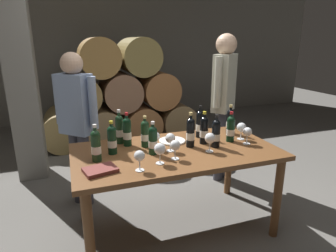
{
  "coord_description": "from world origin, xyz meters",
  "views": [
    {
      "loc": [
        -0.82,
        -2.12,
        1.64
      ],
      "look_at": [
        0.0,
        0.2,
        0.91
      ],
      "focal_mm": 30.86,
      "sensor_mm": 36.0,
      "label": 1
    }
  ],
  "objects_px": {
    "wine_bottle_5": "(120,129)",
    "wine_glass_1": "(139,157)",
    "sommelier_presenting": "(224,95)",
    "wine_bottle_9": "(230,121)",
    "wine_glass_3": "(175,146)",
    "wine_glass_0": "(170,139)",
    "wine_glass_2": "(210,139)",
    "wine_glass_4": "(247,132)",
    "dining_table": "(176,159)",
    "wine_bottle_11": "(204,130)",
    "wine_bottle_3": "(145,133)",
    "wine_bottle_10": "(190,132)",
    "wine_bottle_6": "(153,140)",
    "wine_bottle_8": "(96,145)",
    "tasting_notebook": "(100,170)",
    "wine_glass_6": "(241,128)",
    "wine_glass_7": "(156,137)",
    "wine_bottle_0": "(127,131)",
    "taster_seated_left": "(77,118)",
    "wine_bottle_7": "(231,128)",
    "wine_bottle_1": "(200,124)",
    "serving_plate": "(172,141)",
    "wine_bottle_4": "(216,133)",
    "wine_bottle_2": "(112,140)",
    "wine_glass_5": "(160,149)"
  },
  "relations": [
    {
      "from": "wine_bottle_10",
      "to": "wine_glass_3",
      "type": "distance_m",
      "value": 0.31
    },
    {
      "from": "taster_seated_left",
      "to": "serving_plate",
      "type": "bearing_deg",
      "value": -33.43
    },
    {
      "from": "wine_bottle_9",
      "to": "wine_glass_3",
      "type": "relative_size",
      "value": 1.85
    },
    {
      "from": "wine_bottle_4",
      "to": "tasting_notebook",
      "type": "distance_m",
      "value": 1.02
    },
    {
      "from": "wine_bottle_9",
      "to": "wine_bottle_11",
      "type": "xyz_separation_m",
      "value": [
        -0.37,
        -0.18,
        0.0
      ]
    },
    {
      "from": "wine_glass_2",
      "to": "tasting_notebook",
      "type": "height_order",
      "value": "wine_glass_2"
    },
    {
      "from": "wine_bottle_5",
      "to": "wine_glass_6",
      "type": "distance_m",
      "value": 1.11
    },
    {
      "from": "wine_bottle_5",
      "to": "wine_glass_6",
      "type": "height_order",
      "value": "wine_bottle_5"
    },
    {
      "from": "wine_bottle_7",
      "to": "wine_glass_6",
      "type": "xyz_separation_m",
      "value": [
        0.12,
        0.01,
        -0.01
      ]
    },
    {
      "from": "wine_glass_3",
      "to": "sommelier_presenting",
      "type": "distance_m",
      "value": 1.35
    },
    {
      "from": "wine_bottle_0",
      "to": "wine_bottle_11",
      "type": "height_order",
      "value": "wine_bottle_0"
    },
    {
      "from": "wine_glass_2",
      "to": "wine_glass_4",
      "type": "xyz_separation_m",
      "value": [
        0.4,
        0.05,
        -0.01
      ]
    },
    {
      "from": "wine_bottle_3",
      "to": "wine_bottle_5",
      "type": "relative_size",
      "value": 0.89
    },
    {
      "from": "dining_table",
      "to": "serving_plate",
      "type": "bearing_deg",
      "value": 79.21
    },
    {
      "from": "dining_table",
      "to": "wine_glass_6",
      "type": "relative_size",
      "value": 10.65
    },
    {
      "from": "sommelier_presenting",
      "to": "wine_glass_6",
      "type": "bearing_deg",
      "value": -106.51
    },
    {
      "from": "wine_glass_1",
      "to": "sommelier_presenting",
      "type": "xyz_separation_m",
      "value": [
        1.26,
        1.05,
        0.18
      ]
    },
    {
      "from": "wine_bottle_8",
      "to": "wine_glass_2",
      "type": "distance_m",
      "value": 0.9
    },
    {
      "from": "wine_bottle_0",
      "to": "wine_glass_6",
      "type": "distance_m",
      "value": 1.04
    },
    {
      "from": "tasting_notebook",
      "to": "taster_seated_left",
      "type": "distance_m",
      "value": 0.96
    },
    {
      "from": "wine_bottle_9",
      "to": "wine_bottle_3",
      "type": "bearing_deg",
      "value": -174.66
    },
    {
      "from": "wine_glass_1",
      "to": "wine_glass_5",
      "type": "bearing_deg",
      "value": 21.46
    },
    {
      "from": "wine_bottle_8",
      "to": "wine_glass_6",
      "type": "bearing_deg",
      "value": 2.92
    },
    {
      "from": "wine_bottle_6",
      "to": "wine_bottle_8",
      "type": "relative_size",
      "value": 0.94
    },
    {
      "from": "wine_glass_0",
      "to": "sommelier_presenting",
      "type": "bearing_deg",
      "value": 39.68
    },
    {
      "from": "wine_glass_1",
      "to": "wine_bottle_5",
      "type": "bearing_deg",
      "value": 92.45
    },
    {
      "from": "wine_bottle_3",
      "to": "wine_glass_1",
      "type": "bearing_deg",
      "value": -109.83
    },
    {
      "from": "wine_bottle_10",
      "to": "wine_glass_3",
      "type": "bearing_deg",
      "value": -135.97
    },
    {
      "from": "wine_glass_2",
      "to": "wine_glass_3",
      "type": "xyz_separation_m",
      "value": [
        -0.32,
        -0.05,
        -0.0
      ]
    },
    {
      "from": "tasting_notebook",
      "to": "taster_seated_left",
      "type": "height_order",
      "value": "taster_seated_left"
    },
    {
      "from": "wine_bottle_2",
      "to": "wine_glass_5",
      "type": "relative_size",
      "value": 1.71
    },
    {
      "from": "dining_table",
      "to": "wine_bottle_1",
      "type": "bearing_deg",
      "value": 35.29
    },
    {
      "from": "wine_bottle_5",
      "to": "wine_glass_1",
      "type": "bearing_deg",
      "value": -87.55
    },
    {
      "from": "wine_bottle_6",
      "to": "wine_bottle_9",
      "type": "relative_size",
      "value": 0.95
    },
    {
      "from": "dining_table",
      "to": "wine_bottle_11",
      "type": "distance_m",
      "value": 0.36
    },
    {
      "from": "wine_bottle_10",
      "to": "wine_bottle_11",
      "type": "xyz_separation_m",
      "value": [
        0.15,
        0.03,
        -0.0
      ]
    },
    {
      "from": "serving_plate",
      "to": "wine_bottle_5",
      "type": "bearing_deg",
      "value": 165.2
    },
    {
      "from": "wine_bottle_3",
      "to": "wine_glass_7",
      "type": "height_order",
      "value": "wine_bottle_3"
    },
    {
      "from": "dining_table",
      "to": "sommelier_presenting",
      "type": "height_order",
      "value": "sommelier_presenting"
    },
    {
      "from": "wine_bottle_4",
      "to": "taster_seated_left",
      "type": "distance_m",
      "value": 1.34
    },
    {
      "from": "wine_glass_4",
      "to": "wine_glass_6",
      "type": "bearing_deg",
      "value": 80.45
    },
    {
      "from": "dining_table",
      "to": "sommelier_presenting",
      "type": "relative_size",
      "value": 0.99
    },
    {
      "from": "wine_bottle_11",
      "to": "wine_glass_6",
      "type": "xyz_separation_m",
      "value": [
        0.37,
        -0.02,
        -0.01
      ]
    },
    {
      "from": "wine_bottle_5",
      "to": "wine_bottle_7",
      "type": "relative_size",
      "value": 1.11
    },
    {
      "from": "wine_bottle_0",
      "to": "taster_seated_left",
      "type": "xyz_separation_m",
      "value": [
        -0.39,
        0.49,
        0.03
      ]
    },
    {
      "from": "wine_glass_2",
      "to": "wine_glass_7",
      "type": "distance_m",
      "value": 0.45
    },
    {
      "from": "wine_bottle_9",
      "to": "wine_glass_2",
      "type": "xyz_separation_m",
      "value": [
        -0.41,
        -0.37,
        -0.01
      ]
    },
    {
      "from": "wine_glass_6",
      "to": "sommelier_presenting",
      "type": "relative_size",
      "value": 0.09
    },
    {
      "from": "dining_table",
      "to": "wine_bottle_1",
      "type": "relative_size",
      "value": 5.58
    },
    {
      "from": "wine_glass_3",
      "to": "sommelier_presenting",
      "type": "bearing_deg",
      "value": 44.69
    }
  ]
}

